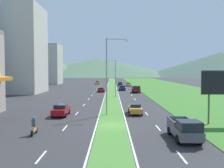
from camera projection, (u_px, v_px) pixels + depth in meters
The scene contains 46 objects.
ground_plane at pixel (111, 126), 29.14m from camera, with size 600.00×600.00×0.00m, color #2D2D30.
grass_median at pixel (112, 89), 89.06m from camera, with size 3.20×240.00×0.06m, color #477F33.
grass_verge_right at pixel (171, 89), 89.09m from camera, with size 24.00×240.00×0.06m, color #387028.
lane_dash_left_1 at pixel (41, 157), 18.58m from camera, with size 0.16×2.80×0.01m, color silver.
lane_dash_left_2 at pixel (65, 128), 28.01m from camera, with size 0.16×2.80×0.01m, color silver.
lane_dash_left_3 at pixel (76, 114), 37.44m from camera, with size 0.16×2.80×0.01m, color silver.
lane_dash_left_4 at pixel (84, 105), 46.86m from camera, with size 0.16×2.80×0.01m, color silver.
lane_dash_left_5 at pixel (88, 99), 56.29m from camera, with size 0.16×2.80×0.01m, color silver.
lane_dash_left_6 at pixel (92, 95), 65.71m from camera, with size 0.16×2.80×0.01m, color silver.
lane_dash_left_7 at pixel (94, 92), 75.14m from camera, with size 0.16×2.80×0.01m, color silver.
lane_dash_left_8 at pixel (96, 90), 84.56m from camera, with size 0.16×2.80×0.01m, color silver.
lane_dash_left_9 at pixel (98, 88), 93.99m from camera, with size 0.16×2.80×0.01m, color silver.
lane_dash_left_10 at pixel (99, 86), 103.41m from camera, with size 0.16×2.80×0.01m, color silver.
lane_dash_left_11 at pixel (100, 85), 112.84m from camera, with size 0.16×2.80×0.01m, color silver.
lane_dash_left_12 at pixel (101, 84), 122.26m from camera, with size 0.16×2.80×0.01m, color silver.
lane_dash_right_1 at pixel (181, 157), 18.60m from camera, with size 0.16×2.80×0.01m, color silver.
lane_dash_right_2 at pixel (158, 128), 28.02m from camera, with size 0.16×2.80×0.01m, color silver.
lane_dash_right_3 at pixel (146, 113), 37.45m from camera, with size 0.16×2.80×0.01m, color silver.
lane_dash_right_4 at pixel (139, 105), 46.87m from camera, with size 0.16×2.80×0.01m, color silver.
lane_dash_right_5 at pixel (135, 99), 56.30m from camera, with size 0.16×2.80×0.01m, color silver.
lane_dash_right_6 at pixel (131, 95), 65.73m from camera, with size 0.16×2.80×0.01m, color silver.
lane_dash_right_7 at pixel (129, 92), 75.15m from camera, with size 0.16×2.80×0.01m, color silver.
lane_dash_right_8 at pixel (127, 90), 84.58m from camera, with size 0.16×2.80×0.01m, color silver.
lane_dash_right_9 at pixel (125, 88), 94.00m from camera, with size 0.16×2.80×0.01m, color silver.
lane_dash_right_10 at pixel (124, 86), 103.43m from camera, with size 0.16×2.80×0.01m, color silver.
lane_dash_right_11 at pixel (123, 85), 112.85m from camera, with size 0.16×2.80×0.01m, color silver.
lane_dash_right_12 at pixel (122, 84), 122.28m from camera, with size 0.16×2.80×0.01m, color silver.
edge_line_median_left at pixel (106, 89), 89.06m from camera, with size 0.16×240.00×0.01m, color silver.
edge_line_median_right at pixel (117, 89), 89.06m from camera, with size 0.16×240.00×0.01m, color silver.
domed_building at pixel (16, 41), 72.05m from camera, with size 14.27×14.27×34.36m.
midrise_colored at pixel (46, 64), 120.55m from camera, with size 12.93×12.93×18.54m, color #B7B2A8.
hill_far_left at pixel (25, 63), 292.64m from camera, with size 161.09×161.09×30.23m, color #516B56.
hill_far_center at pixel (98, 67), 324.21m from camera, with size 212.93×212.93×21.61m, color #47664C.
hill_far_right at pixel (221, 64), 286.43m from camera, with size 179.34×179.34×27.04m, color #3D5647.
street_lamp_near at pixel (108, 71), 35.97m from camera, with size 3.25×0.43×10.82m.
street_lamp_mid at pixel (114, 76), 61.08m from camera, with size 2.74×0.32×8.76m.
car_0 at pixel (128, 84), 103.74m from camera, with size 1.97×4.15×1.36m.
car_1 at pixel (120, 84), 107.01m from camera, with size 1.91×4.28×1.51m.
car_2 at pixel (97, 83), 119.48m from camera, with size 1.93×4.76×1.45m.
car_3 at pixel (122, 88), 81.61m from camera, with size 2.04×4.29×1.57m.
car_4 at pixel (135, 109), 37.10m from camera, with size 1.88×4.38×1.45m.
car_5 at pixel (101, 90), 75.28m from camera, with size 1.97×4.12×1.33m.
car_6 at pixel (61, 110), 35.58m from camera, with size 1.98×4.71×1.61m.
pickup_truck_0 at pixel (136, 89), 73.12m from camera, with size 2.18×5.40×2.00m.
pickup_truck_1 at pixel (184, 129), 23.06m from camera, with size 2.18×5.40×2.00m.
motorcycle_rider at pixel (34, 127), 24.93m from camera, with size 0.36×2.00×1.80m.
Camera 1 is at (0.05, -28.85, 6.26)m, focal length 41.11 mm.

